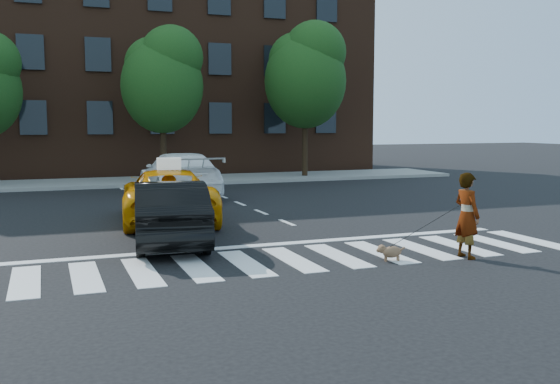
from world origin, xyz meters
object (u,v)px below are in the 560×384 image
at_px(black_sedan, 170,213).
at_px(white_suv, 180,174).
at_px(tree_mid, 163,76).
at_px(dog, 390,251).
at_px(taxi, 168,195).
at_px(tree_right, 306,71).
at_px(woman, 467,215).

height_order(black_sedan, white_suv, white_suv).
bearing_deg(white_suv, tree_mid, -95.06).
bearing_deg(white_suv, dog, 96.26).
xyz_separation_m(tree_mid, taxi, (-1.93, -11.13, -4.12)).
bearing_deg(tree_mid, tree_right, -0.00).
bearing_deg(black_sedan, taxi, -92.46).
height_order(tree_mid, tree_right, tree_right).
distance_m(black_sedan, woman, 6.45).
height_order(tree_right, white_suv, tree_right).
height_order(tree_right, black_sedan, tree_right).
distance_m(white_suv, dog, 12.74).
distance_m(tree_mid, dog, 18.44).
bearing_deg(woman, tree_right, -17.87).
bearing_deg(white_suv, black_sedan, 76.01).
distance_m(tree_mid, tree_right, 7.01).
distance_m(tree_mid, taxi, 12.02).
distance_m(tree_mid, black_sedan, 15.28).
distance_m(tree_right, dog, 19.39).
bearing_deg(white_suv, woman, 102.94).
relative_size(taxi, black_sedan, 1.20).
xyz_separation_m(tree_mid, white_suv, (-0.37, -5.17, -4.03)).
distance_m(tree_right, white_suv, 10.04).
bearing_deg(taxi, woman, 131.82).
distance_m(tree_mid, woman, 18.74).
bearing_deg(tree_right, dog, -107.99).
xyz_separation_m(tree_mid, black_sedan, (-2.53, -14.50, -4.13)).
bearing_deg(tree_right, tree_mid, 180.00).
height_order(tree_right, dog, tree_right).
relative_size(tree_right, taxi, 1.46).
xyz_separation_m(tree_right, dog, (-5.78, -17.80, -5.07)).
bearing_deg(woman, white_suv, 9.01).
relative_size(taxi, woman, 3.02).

